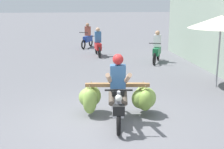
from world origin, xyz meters
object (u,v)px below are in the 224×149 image
at_px(motorbike_distant_ahead_right, 98,45).
at_px(market_umbrella_near_shop, 221,22).
at_px(motorbike_main_loaded, 120,97).
at_px(motorbike_distant_ahead_left, 157,50).
at_px(motorbike_distant_far_ahead, 88,38).

distance_m(motorbike_distant_ahead_right, market_umbrella_near_shop, 6.97).
bearing_deg(motorbike_main_loaded, motorbike_distant_ahead_left, 67.28).
height_order(motorbike_main_loaded, motorbike_distant_far_ahead, motorbike_main_loaded).
relative_size(motorbike_distant_ahead_right, market_umbrella_near_shop, 0.72).
relative_size(motorbike_main_loaded, motorbike_distant_ahead_left, 1.29).
bearing_deg(motorbike_distant_far_ahead, market_umbrella_near_shop, -67.81).
xyz_separation_m(motorbike_main_loaded, market_umbrella_near_shop, (3.46, 2.17, 1.56)).
bearing_deg(market_umbrella_near_shop, motorbike_main_loaded, -147.85).
relative_size(motorbike_distant_far_ahead, market_umbrella_near_shop, 0.66).
distance_m(motorbike_distant_far_ahead, market_umbrella_near_shop, 9.66).
bearing_deg(motorbike_distant_ahead_right, motorbike_main_loaded, -91.38).
bearing_deg(motorbike_distant_ahead_left, motorbike_distant_far_ahead, 120.50).
bearing_deg(motorbike_distant_ahead_left, motorbike_main_loaded, -112.72).
relative_size(motorbike_distant_ahead_left, motorbike_distant_ahead_right, 0.93).
height_order(motorbike_distant_far_ahead, market_umbrella_near_shop, market_umbrella_near_shop).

